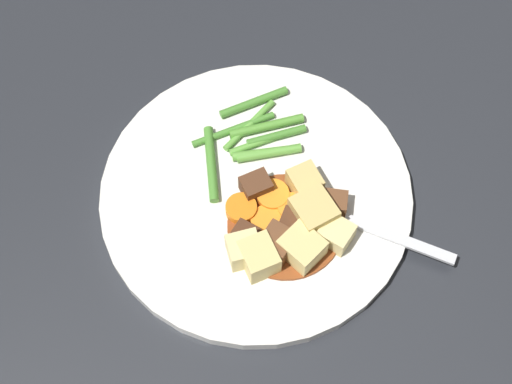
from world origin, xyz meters
The scene contains 29 objects.
ground_plane centered at (0.00, 0.00, 0.00)m, with size 3.00×3.00×0.00m, color #26282D.
dinner_plate centered at (0.00, 0.00, 0.01)m, with size 0.29×0.29×0.01m, color white.
stew_sauce centered at (0.04, 0.01, 0.01)m, with size 0.10×0.10×0.00m, color brown.
carrot_slice_0 centered at (0.02, -0.02, 0.02)m, with size 0.03×0.03×0.01m, color orange.
carrot_slice_1 centered at (0.03, 0.00, 0.02)m, with size 0.03×0.03×0.01m, color orange.
carrot_slice_2 centered at (0.05, -0.01, 0.02)m, with size 0.03×0.03×0.01m, color orange.
carrot_slice_3 centered at (0.03, 0.02, 0.02)m, with size 0.03×0.03×0.01m, color orange.
carrot_slice_4 centered at (0.01, 0.01, 0.02)m, with size 0.03×0.03×0.01m, color orange.
potato_chunk_0 centered at (0.07, -0.02, 0.03)m, with size 0.03×0.03×0.03m, color #E5CC7A.
potato_chunk_1 centered at (0.07, 0.05, 0.02)m, with size 0.03×0.03×0.02m, color #EAD68C.
potato_chunk_2 centered at (0.07, 0.02, 0.03)m, with size 0.03×0.03×0.03m, color #E5CC7A.
potato_chunk_3 centered at (0.01, 0.04, 0.03)m, with size 0.03×0.03×0.02m, color #DBBC6B.
potato_chunk_4 centered at (0.06, -0.03, 0.03)m, with size 0.03×0.03×0.03m, color #EAD68C.
potato_chunk_5 centered at (0.04, 0.04, 0.03)m, with size 0.03×0.04×0.03m, color #DBBC6B.
meat_chunk_0 centered at (0.04, -0.02, 0.02)m, with size 0.02×0.02×0.02m, color #4C2B19.
meat_chunk_1 centered at (0.05, 0.02, 0.02)m, with size 0.03×0.03×0.02m, color #4C2B19.
meat_chunk_2 centered at (0.00, 0.00, 0.02)m, with size 0.03×0.02×0.02m, color #56331E.
meat_chunk_3 centered at (0.04, 0.06, 0.02)m, with size 0.02×0.02×0.02m, color brown.
meat_chunk_4 centered at (0.06, 0.00, 0.03)m, with size 0.03×0.03×0.02m, color brown.
green_bean_0 centered at (-0.07, 0.02, 0.02)m, with size 0.01×0.01×0.07m, color #66AD42.
green_bean_1 centered at (-0.07, 0.00, 0.02)m, with size 0.01×0.01×0.08m, color #4C8E33.
green_bean_2 centered at (-0.05, 0.02, 0.02)m, with size 0.01×0.01×0.06m, color #66AD42.
green_bean_3 centered at (-0.04, -0.03, 0.02)m, with size 0.01×0.01×0.08m, color #4C8E33.
green_bean_4 centered at (-0.03, 0.02, 0.02)m, with size 0.01×0.01×0.06m, color #66AD42.
green_bean_5 centered at (-0.05, 0.04, 0.02)m, with size 0.01×0.01×0.06m, color #4C8E33.
green_bean_6 centered at (-0.09, 0.03, 0.02)m, with size 0.01×0.01×0.07m, color #4C8E33.
green_bean_7 centered at (-0.03, 0.02, 0.02)m, with size 0.01×0.01×0.06m, color #66AD42.
green_bean_8 centered at (-0.06, 0.03, 0.02)m, with size 0.01×0.01×0.07m, color #599E38.
fork centered at (0.06, 0.07, 0.01)m, with size 0.13×0.14×0.00m.
Camera 1 is at (0.30, -0.10, 0.63)m, focal length 53.27 mm.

